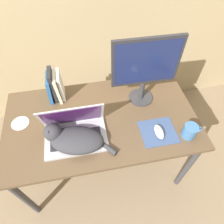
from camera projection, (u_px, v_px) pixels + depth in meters
name	position (u px, v px, depth m)	size (l,w,h in m)	color
ground_plane	(111.00, 201.00, 1.73)	(12.00, 12.00, 0.00)	#847056
desk	(101.00, 124.00, 1.45)	(1.34, 0.75, 0.72)	brown
laptop	(75.00, 131.00, 1.27)	(0.40, 0.26, 0.26)	#B7B7BC
cat	(73.00, 138.00, 1.23)	(0.43, 0.28, 0.14)	#333338
external_monitor	(146.00, 67.00, 1.29)	(0.45, 0.18, 0.51)	#333338
mousepad	(158.00, 132.00, 1.32)	(0.23, 0.21, 0.00)	#384C75
computer_mouse	(159.00, 132.00, 1.30)	(0.06, 0.11, 0.04)	silver
book_row	(55.00, 86.00, 1.44)	(0.11, 0.16, 0.25)	#285B93
mug	(190.00, 131.00, 1.27)	(0.13, 0.09, 0.10)	teal
cd_disc	(20.00, 123.00, 1.37)	(0.12, 0.12, 0.00)	silver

